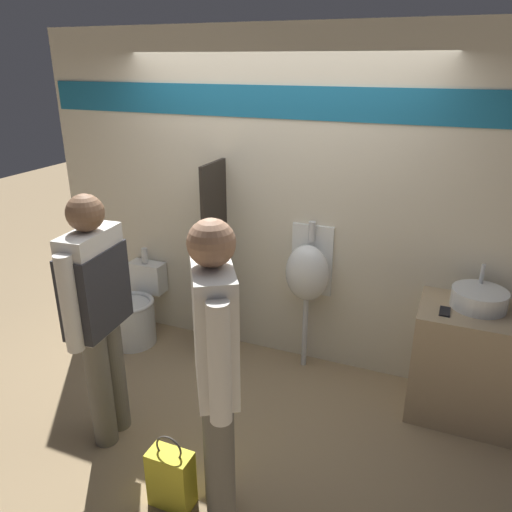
% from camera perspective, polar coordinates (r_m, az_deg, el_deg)
% --- Properties ---
extents(ground_plane, '(16.00, 16.00, 0.00)m').
position_cam_1_polar(ground_plane, '(4.17, -0.93, -14.37)').
color(ground_plane, '#997F5B').
extents(display_wall, '(4.24, 0.07, 2.70)m').
position_cam_1_polar(display_wall, '(4.08, 2.34, 6.16)').
color(display_wall, beige).
rests_on(display_wall, ground_plane).
extents(sink_counter, '(0.85, 0.56, 0.85)m').
position_cam_1_polar(sink_counter, '(3.95, 23.79, -11.31)').
color(sink_counter, tan).
rests_on(sink_counter, ground_plane).
extents(sink_basin, '(0.37, 0.37, 0.27)m').
position_cam_1_polar(sink_basin, '(3.77, 24.14, -4.46)').
color(sink_basin, silver).
rests_on(sink_basin, sink_counter).
extents(cell_phone, '(0.07, 0.14, 0.01)m').
position_cam_1_polar(cell_phone, '(3.63, 20.78, -5.95)').
color(cell_phone, black).
rests_on(cell_phone, sink_counter).
extents(divider_near_counter, '(0.03, 0.40, 1.70)m').
position_cam_1_polar(divider_near_counter, '(4.22, -4.62, -0.76)').
color(divider_near_counter, '#28231E').
rests_on(divider_near_counter, ground_plane).
extents(urinal_near_counter, '(0.36, 0.25, 1.26)m').
position_cam_1_polar(urinal_near_counter, '(4.02, 5.93, -1.93)').
color(urinal_near_counter, silver).
rests_on(urinal_near_counter, ground_plane).
extents(toilet, '(0.43, 0.59, 0.83)m').
position_cam_1_polar(toilet, '(4.74, -13.71, -6.37)').
color(toilet, silver).
rests_on(toilet, ground_plane).
extents(person_in_vest, '(0.26, 0.60, 1.72)m').
position_cam_1_polar(person_in_vest, '(3.31, -17.69, -5.42)').
color(person_in_vest, '#666056').
rests_on(person_in_vest, ground_plane).
extents(person_with_lanyard, '(0.40, 0.54, 1.77)m').
position_cam_1_polar(person_with_lanyard, '(2.63, -4.63, -12.51)').
color(person_with_lanyard, '#666056').
rests_on(person_with_lanyard, ground_plane).
extents(shopping_bag, '(0.26, 0.14, 0.49)m').
position_cam_1_polar(shopping_bag, '(3.20, -9.67, -23.74)').
color(shopping_bag, yellow).
rests_on(shopping_bag, ground_plane).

